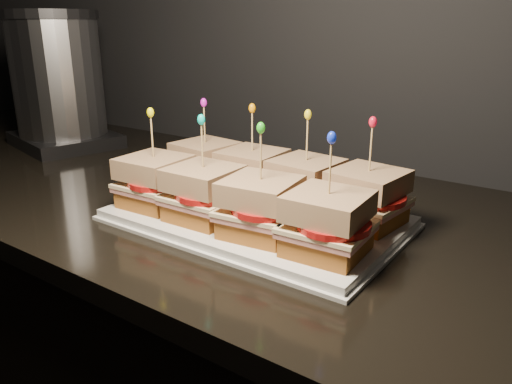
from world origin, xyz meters
The scene contains 63 objects.
granite_slab centered at (0.05, 1.65, 0.89)m, with size 2.71×0.72×0.03m, color black.
platter centered at (0.16, 1.58, 0.91)m, with size 0.46×0.28×0.02m, color white.
platter_rim centered at (0.16, 1.58, 0.91)m, with size 0.47×0.30×0.01m, color white.
sandwich_0_bread_bot centered at (-0.01, 1.64, 0.94)m, with size 0.10×0.10×0.03m, color brown.
sandwich_0_ham centered at (-0.01, 1.64, 0.96)m, with size 0.11×0.11×0.01m, color #C07164.
sandwich_0_cheese centered at (-0.01, 1.64, 0.96)m, with size 0.11×0.11×0.01m, color #FFE7AC.
sandwich_0_tomato centered at (0.00, 1.64, 0.97)m, with size 0.10×0.10×0.01m, color red.
sandwich_0_bread_top centered at (-0.01, 1.64, 0.99)m, with size 0.10×0.10×0.03m, color brown.
sandwich_0_pick centered at (-0.01, 1.64, 1.04)m, with size 0.00×0.00×0.09m, color tan.
sandwich_0_frill centered at (-0.01, 1.64, 1.08)m, with size 0.01×0.01×0.02m, color #CA17C7.
sandwich_1_bread_bot centered at (0.10, 1.64, 0.94)m, with size 0.10×0.10×0.03m, color brown.
sandwich_1_ham centered at (0.10, 1.64, 0.96)m, with size 0.11×0.11×0.01m, color #C07164.
sandwich_1_cheese centered at (0.10, 1.64, 0.96)m, with size 0.11×0.11×0.01m, color #FFE7AC.
sandwich_1_tomato centered at (0.11, 1.64, 0.97)m, with size 0.10×0.10×0.01m, color red.
sandwich_1_bread_top centered at (0.10, 1.64, 0.99)m, with size 0.10×0.10×0.03m, color brown.
sandwich_1_pick centered at (0.10, 1.64, 1.04)m, with size 0.00×0.00×0.09m, color tan.
sandwich_1_frill centered at (0.10, 1.64, 1.08)m, with size 0.01×0.01×0.02m, color orange.
sandwich_2_bread_bot centered at (0.21, 1.64, 0.94)m, with size 0.10×0.10×0.03m, color brown.
sandwich_2_ham centered at (0.21, 1.64, 0.96)m, with size 0.11×0.11×0.01m, color #C07164.
sandwich_2_cheese centered at (0.21, 1.64, 0.96)m, with size 0.11×0.11×0.01m, color #FFE7AC.
sandwich_2_tomato centered at (0.22, 1.64, 0.97)m, with size 0.10×0.10×0.01m, color red.
sandwich_2_bread_top centered at (0.21, 1.64, 0.99)m, with size 0.10×0.10×0.03m, color brown.
sandwich_2_pick centered at (0.21, 1.64, 1.04)m, with size 0.00×0.00×0.09m, color tan.
sandwich_2_frill centered at (0.21, 1.64, 1.08)m, with size 0.01×0.01×0.02m, color yellow.
sandwich_3_bread_bot centered at (0.32, 1.64, 0.94)m, with size 0.10×0.10×0.03m, color brown.
sandwich_3_ham centered at (0.32, 1.64, 0.96)m, with size 0.11×0.11×0.01m, color #C07164.
sandwich_3_cheese centered at (0.32, 1.64, 0.96)m, with size 0.11×0.11×0.01m, color #FFE7AC.
sandwich_3_tomato centered at (0.33, 1.64, 0.97)m, with size 0.10×0.10×0.01m, color red.
sandwich_3_bread_top centered at (0.32, 1.64, 0.99)m, with size 0.10×0.10×0.03m, color brown.
sandwich_3_pick centered at (0.32, 1.64, 1.04)m, with size 0.00×0.00×0.09m, color tan.
sandwich_3_frill centered at (0.32, 1.64, 1.08)m, with size 0.01×0.01×0.02m, color red.
sandwich_4_bread_bot centered at (-0.01, 1.51, 0.94)m, with size 0.10×0.10×0.03m, color brown.
sandwich_4_ham centered at (-0.01, 1.51, 0.96)m, with size 0.11×0.11×0.01m, color #C07164.
sandwich_4_cheese centered at (-0.01, 1.51, 0.96)m, with size 0.11×0.11×0.01m, color #FFE7AC.
sandwich_4_tomato centered at (0.00, 1.50, 0.97)m, with size 0.10×0.10×0.01m, color red.
sandwich_4_bread_top centered at (-0.01, 1.51, 0.99)m, with size 0.10×0.10×0.03m, color brown.
sandwich_4_pick centered at (-0.01, 1.51, 1.04)m, with size 0.00×0.00×0.09m, color tan.
sandwich_4_frill centered at (-0.01, 1.51, 1.08)m, with size 0.01×0.01×0.02m, color #FAF104.
sandwich_5_bread_bot centered at (0.10, 1.51, 0.94)m, with size 0.10×0.10×0.03m, color brown.
sandwich_5_ham centered at (0.10, 1.51, 0.96)m, with size 0.11×0.11×0.01m, color #C07164.
sandwich_5_cheese centered at (0.10, 1.51, 0.96)m, with size 0.11×0.11×0.01m, color #FFE7AC.
sandwich_5_tomato centered at (0.11, 1.50, 0.97)m, with size 0.10×0.10×0.01m, color red.
sandwich_5_bread_top centered at (0.10, 1.51, 0.99)m, with size 0.10×0.10×0.03m, color brown.
sandwich_5_pick centered at (0.10, 1.51, 1.04)m, with size 0.00×0.00×0.09m, color tan.
sandwich_5_frill centered at (0.10, 1.51, 1.08)m, with size 0.01×0.01×0.02m, color #03C6B5.
sandwich_6_bread_bot centered at (0.21, 1.51, 0.94)m, with size 0.10×0.10×0.03m, color brown.
sandwich_6_ham centered at (0.21, 1.51, 0.96)m, with size 0.11×0.11×0.01m, color #C07164.
sandwich_6_cheese centered at (0.21, 1.51, 0.96)m, with size 0.11×0.11×0.01m, color #FFE7AC.
sandwich_6_tomato centered at (0.22, 1.50, 0.97)m, with size 0.10×0.10×0.01m, color red.
sandwich_6_bread_top centered at (0.21, 1.51, 0.99)m, with size 0.10×0.10×0.03m, color brown.
sandwich_6_pick centered at (0.21, 1.51, 1.04)m, with size 0.00×0.00×0.09m, color tan.
sandwich_6_frill centered at (0.21, 1.51, 1.08)m, with size 0.01×0.01×0.02m, color green.
sandwich_7_bread_bot centered at (0.32, 1.51, 0.94)m, with size 0.10×0.10×0.03m, color brown.
sandwich_7_ham centered at (0.32, 1.51, 0.96)m, with size 0.11×0.11×0.01m, color #C07164.
sandwich_7_cheese centered at (0.32, 1.51, 0.96)m, with size 0.11×0.11×0.01m, color #FFE7AC.
sandwich_7_tomato centered at (0.33, 1.50, 0.97)m, with size 0.10×0.10×0.01m, color red.
sandwich_7_bread_top centered at (0.32, 1.51, 0.99)m, with size 0.10×0.10×0.03m, color brown.
sandwich_7_pick centered at (0.32, 1.51, 1.04)m, with size 0.00×0.00×0.09m, color tan.
sandwich_7_frill centered at (0.32, 1.51, 1.08)m, with size 0.01×0.01×0.02m, color #152FD4.
appliance_base centered at (-0.59, 1.73, 0.92)m, with size 0.27×0.22×0.03m, color #262628.
appliance_body centered at (-0.59, 1.73, 1.09)m, with size 0.22×0.22×0.29m, color silver.
appliance_lid centered at (-0.59, 1.73, 1.24)m, with size 0.24×0.24×0.02m, color #262628.
appliance centered at (-0.59, 1.73, 1.08)m, with size 0.27×0.22×0.35m, color silver, non-canonical shape.
Camera 1 is at (0.60, 0.95, 1.22)m, focal length 35.00 mm.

